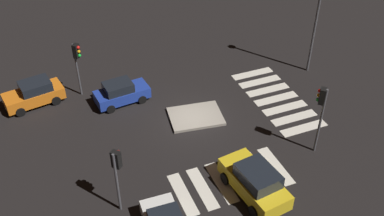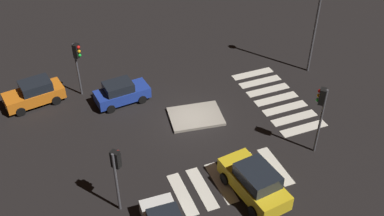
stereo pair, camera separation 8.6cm
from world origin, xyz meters
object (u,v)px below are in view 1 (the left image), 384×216
object	(u,v)px
traffic_island	(196,116)
traffic_light_east	(321,105)
car_orange	(34,94)
car_yellow	(255,181)
traffic_light_west	(77,57)
car_blue	(121,93)
traffic_light_south	(117,167)
street_lamp	(320,0)

from	to	relation	value
traffic_island	traffic_light_east	world-z (taller)	traffic_light_east
traffic_island	car_orange	world-z (taller)	car_orange
car_yellow	traffic_light_west	xyz separation A→B (m)	(-6.64, 12.64, 2.10)
car_blue	traffic_light_west	bearing A→B (deg)	134.71
traffic_island	traffic_light_west	bearing A→B (deg)	139.59
car_blue	traffic_light_east	size ratio (longest dim) A/B	0.85
traffic_light_west	traffic_light_south	size ratio (longest dim) A/B	1.04
traffic_light_south	car_yellow	bearing A→B (deg)	-55.70
traffic_light_east	traffic_light_south	world-z (taller)	traffic_light_east
car_blue	traffic_light_south	size ratio (longest dim) A/B	0.98
traffic_light_east	car_yellow	bearing A→B (deg)	63.39
traffic_island	traffic_light_west	world-z (taller)	traffic_light_west
traffic_island	car_yellow	xyz separation A→B (m)	(0.35, -7.28, 0.84)
car_blue	traffic_island	bearing A→B (deg)	-47.00
street_lamp	traffic_light_east	bearing A→B (deg)	-122.04
traffic_island	traffic_light_east	distance (m)	8.30
car_orange	street_lamp	distance (m)	20.41
car_yellow	car_orange	bearing A→B (deg)	30.21
traffic_light_west	street_lamp	xyz separation A→B (m)	(16.36, -3.22, 2.64)
car_orange	traffic_light_south	world-z (taller)	traffic_light_south
traffic_light_south	traffic_light_east	bearing A→B (deg)	-41.15
traffic_light_west	street_lamp	world-z (taller)	street_lamp
traffic_island	traffic_light_south	size ratio (longest dim) A/B	0.97
car_orange	traffic_light_east	xyz separation A→B (m)	(14.73, -11.05, 2.53)
traffic_light_west	street_lamp	bearing A→B (deg)	31.77
car_yellow	car_orange	world-z (taller)	car_yellow
traffic_island	street_lamp	bearing A→B (deg)	12.04
traffic_light_east	traffic_light_south	distance (m)	11.71
car_orange	street_lamp	world-z (taller)	street_lamp
car_yellow	traffic_island	bearing A→B (deg)	-4.55
traffic_light_south	traffic_light_west	bearing A→B (deg)	48.16
car_blue	street_lamp	size ratio (longest dim) A/B	0.45
car_orange	car_blue	xyz separation A→B (m)	(5.46, -2.04, -0.05)
car_yellow	car_orange	xyz separation A→B (m)	(-9.82, 12.81, -0.10)
traffic_light_south	street_lamp	bearing A→B (deg)	-16.19
car_yellow	traffic_light_east	size ratio (longest dim) A/B	1.02
car_yellow	street_lamp	bearing A→B (deg)	-53.13
traffic_island	car_yellow	world-z (taller)	car_yellow
traffic_island	car_yellow	distance (m)	7.34
traffic_island	car_orange	xyz separation A→B (m)	(-9.47, 5.53, 0.75)
car_orange	traffic_light_east	distance (m)	18.59
traffic_light_west	car_yellow	bearing A→B (deg)	-19.39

